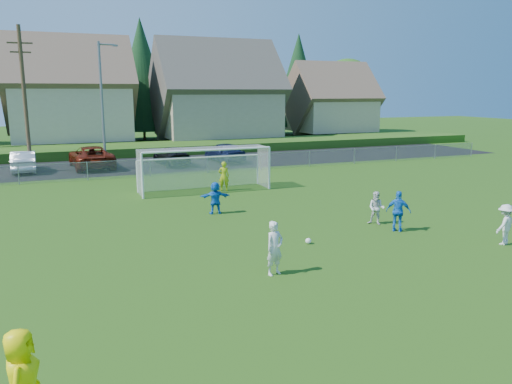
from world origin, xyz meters
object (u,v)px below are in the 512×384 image
referee (22,382)px  car_e (224,152)px  player_white_c (505,224)px  player_blue_a (398,211)px  player_white_b (376,208)px  car_c (91,157)px  soccer_goal (203,162)px  goalkeeper (224,176)px  car_d (172,156)px  player_blue_b (215,198)px  car_b (24,161)px  player_white_a (275,248)px  soccer_ball (308,241)px

referee → car_e: referee is taller
player_white_c → player_blue_a: bearing=-65.3°
referee → player_blue_a: bearing=-48.5°
player_white_b → car_c: (-10.11, 21.42, 0.11)m
soccer_goal → goalkeeper: bearing=-28.0°
player_blue_a → car_c: (-10.30, 22.65, -0.01)m
goalkeeper → car_e: (3.80, 11.33, -0.05)m
player_white_c → car_d: size_ratio=0.31×
referee → car_e: 32.67m
player_blue_a → goalkeeper: (-3.89, 10.73, 0.01)m
car_c → car_d: 5.93m
player_blue_b → car_b: (-8.88, 16.90, -0.01)m
soccer_goal → car_d: bearing=87.3°
goalkeeper → car_b: goalkeeper is taller
player_blue_a → car_d: (-4.42, 21.91, -0.13)m
player_blue_b → car_e: size_ratio=0.32×
player_white_c → player_white_a: bearing=-18.3°
player_white_b → player_blue_b: (-5.80, 4.42, 0.04)m
player_blue_a → goalkeeper: bearing=-25.1°
car_b → car_e: size_ratio=0.97×
player_blue_b → soccer_goal: soccer_goal is taller
car_d → player_white_a: bearing=81.0°
player_white_c → goalkeeper: bearing=-81.0°
referee → player_white_b: referee is taller
player_white_a → player_blue_a: size_ratio=1.02×
player_white_b → player_blue_b: 7.29m
player_blue_a → car_e: (-0.08, 22.06, -0.04)m
player_white_b → goalkeeper: 10.20m
player_blue_b → soccer_goal: bearing=-90.8°
soccer_ball → player_blue_b: 6.11m
referee → soccer_goal: soccer_goal is taller
goalkeeper → player_white_c: bearing=133.4°
car_b → car_e: car_e is taller
player_white_a → player_blue_b: size_ratio=1.13×
goalkeeper → car_b: (-10.98, 11.81, -0.10)m
player_blue_b → player_white_c: bearing=144.8°
referee → car_b: bearing=14.3°
player_white_a → car_c: player_white_a is taller
player_white_c → car_c: size_ratio=0.26×
car_d → car_e: bearing=178.2°
car_d → soccer_goal: (-0.50, -10.63, 0.92)m
referee → player_white_a: referee is taller
player_blue_b → soccer_goal: (1.07, 5.63, 0.87)m
player_white_a → car_d: size_ratio=0.35×
player_blue_a → goalkeeper: size_ratio=0.99×
soccer_ball → car_c: bearing=105.0°
soccer_ball → car_b: car_b is taller
referee → goalkeeper: bearing=-15.8°
player_white_b → goalkeeper: (-3.70, 9.50, 0.13)m
car_c → player_blue_b: bearing=99.7°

